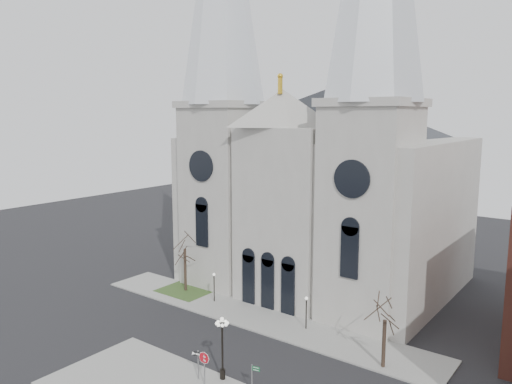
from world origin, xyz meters
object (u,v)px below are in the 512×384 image
Objects in this scene: stop_sign at (204,362)px; street_name_sign at (253,376)px; globe_lamp at (222,340)px; one_way_sign at (198,360)px.

stop_sign is 3.93m from street_name_sign.
globe_lamp is 2.15× the size of one_way_sign.
stop_sign is 0.53× the size of globe_lamp.
stop_sign is 1.09m from one_way_sign.
stop_sign is 2.07m from globe_lamp.
stop_sign is at bearing -32.13° from one_way_sign.
street_name_sign is at bearing -1.21° from globe_lamp.
globe_lamp reaches higher than one_way_sign.
globe_lamp reaches higher than stop_sign.
globe_lamp is at bearing 25.03° from one_way_sign.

